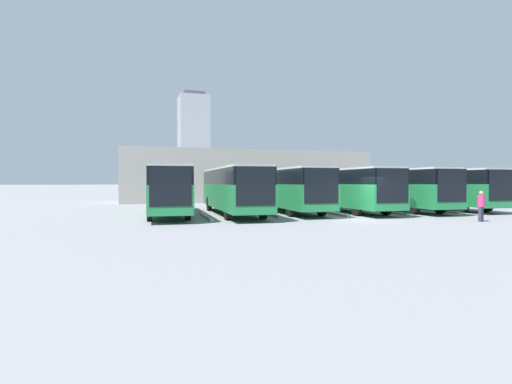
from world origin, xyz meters
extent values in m
plane|color=gray|center=(0.00, 0.00, 0.00)|extent=(600.00, 600.00, 0.00)
cube|color=#238447|center=(-10.84, -5.88, 1.25)|extent=(3.09, 12.45, 1.60)
cube|color=black|center=(-10.84, -5.88, 2.55)|extent=(3.04, 12.26, 0.98)
cube|color=black|center=(-10.51, 0.30, 1.99)|extent=(2.13, 0.15, 2.09)
cube|color=#238447|center=(-10.51, 0.30, 0.67)|extent=(2.30, 0.18, 0.40)
cube|color=silver|center=(-10.84, -5.88, 3.10)|extent=(2.96, 11.95, 0.12)
cylinder|color=black|center=(-11.70, -2.00, 0.56)|extent=(0.36, 1.13, 1.12)
cylinder|color=black|center=(-9.57, -2.12, 0.56)|extent=(0.36, 1.13, 1.12)
cylinder|color=black|center=(-12.11, -9.64, 0.56)|extent=(0.36, 1.13, 1.12)
cylinder|color=black|center=(-9.99, -9.75, 0.56)|extent=(0.36, 1.13, 1.12)
cube|color=#9E9E99|center=(-8.67, -4.03, 0.07)|extent=(0.53, 5.40, 0.15)
cube|color=#238447|center=(-6.50, -5.70, 1.25)|extent=(3.09, 12.45, 1.60)
cube|color=black|center=(-6.50, -5.70, 2.55)|extent=(3.04, 12.26, 0.98)
cube|color=black|center=(-6.17, 0.47, 1.99)|extent=(2.13, 0.15, 2.09)
cube|color=#238447|center=(-6.17, 0.47, 0.67)|extent=(2.30, 0.18, 0.40)
cube|color=silver|center=(-6.50, -5.70, 3.10)|extent=(2.96, 11.95, 0.12)
cylinder|color=black|center=(-7.36, -1.83, 0.56)|extent=(0.36, 1.13, 1.12)
cylinder|color=black|center=(-5.24, -1.94, 0.56)|extent=(0.36, 1.13, 1.12)
cylinder|color=black|center=(-7.77, -9.46, 0.56)|extent=(0.36, 1.13, 1.12)
cylinder|color=black|center=(-5.65, -9.58, 0.56)|extent=(0.36, 1.13, 1.12)
cube|color=#9E9E99|center=(-4.34, -3.85, 0.07)|extent=(0.53, 5.40, 0.15)
cube|color=#238447|center=(-2.17, -5.81, 1.25)|extent=(3.09, 12.45, 1.60)
cube|color=black|center=(-2.17, -5.81, 2.55)|extent=(3.04, 12.26, 0.98)
cube|color=black|center=(-1.84, 0.36, 1.99)|extent=(2.13, 0.15, 2.09)
cube|color=#238447|center=(-1.83, 0.37, 0.67)|extent=(2.30, 0.18, 0.40)
cube|color=silver|center=(-2.17, -5.81, 3.10)|extent=(2.96, 11.95, 0.12)
cylinder|color=black|center=(-3.02, -1.93, 0.56)|extent=(0.36, 1.13, 1.12)
cylinder|color=black|center=(-0.90, -2.05, 0.56)|extent=(0.36, 1.13, 1.12)
cylinder|color=black|center=(-3.43, -9.57, 0.56)|extent=(0.36, 1.13, 1.12)
cylinder|color=black|center=(-1.31, -9.68, 0.56)|extent=(0.36, 1.13, 1.12)
cube|color=#9E9E99|center=(0.00, -3.96, 0.07)|extent=(0.53, 5.40, 0.15)
cube|color=#238447|center=(2.17, -6.58, 1.25)|extent=(3.09, 12.45, 1.60)
cube|color=black|center=(2.17, -6.58, 2.55)|extent=(3.04, 12.26, 0.98)
cube|color=black|center=(2.50, -0.40, 1.99)|extent=(2.13, 0.15, 2.09)
cube|color=#238447|center=(2.50, -0.40, 0.67)|extent=(2.30, 0.18, 0.40)
cube|color=silver|center=(2.17, -6.58, 3.10)|extent=(2.96, 11.95, 0.12)
cylinder|color=black|center=(1.31, -2.70, 0.56)|extent=(0.36, 1.13, 1.12)
cylinder|color=black|center=(3.43, -2.82, 0.56)|extent=(0.36, 1.13, 1.12)
cylinder|color=black|center=(0.90, -10.34, 0.56)|extent=(0.36, 1.13, 1.12)
cylinder|color=black|center=(3.02, -10.45, 0.56)|extent=(0.36, 1.13, 1.12)
cube|color=#9E9E99|center=(4.34, -4.73, 0.07)|extent=(0.53, 5.40, 0.15)
cube|color=#238447|center=(6.50, -5.60, 1.25)|extent=(3.09, 12.45, 1.60)
cube|color=black|center=(6.50, -5.60, 2.55)|extent=(3.04, 12.26, 0.98)
cube|color=black|center=(6.84, 0.58, 1.99)|extent=(2.13, 0.15, 2.09)
cube|color=#238447|center=(6.84, 0.58, 0.67)|extent=(2.30, 0.18, 0.40)
cube|color=silver|center=(6.50, -5.60, 3.10)|extent=(2.96, 11.95, 0.12)
cylinder|color=black|center=(5.65, -1.72, 0.56)|extent=(0.36, 1.13, 1.12)
cylinder|color=black|center=(7.77, -1.84, 0.56)|extent=(0.36, 1.13, 1.12)
cylinder|color=black|center=(5.24, -9.36, 0.56)|extent=(0.36, 1.13, 1.12)
cylinder|color=black|center=(7.36, -9.47, 0.56)|extent=(0.36, 1.13, 1.12)
cube|color=#9E9E99|center=(8.67, -3.75, 0.07)|extent=(0.53, 5.40, 0.15)
cube|color=#238447|center=(10.84, -6.36, 1.25)|extent=(3.09, 12.45, 1.60)
cube|color=black|center=(10.84, -6.36, 2.55)|extent=(3.04, 12.26, 0.98)
cube|color=black|center=(11.17, -0.19, 1.99)|extent=(2.13, 0.15, 2.09)
cube|color=#238447|center=(11.17, -0.18, 0.67)|extent=(2.30, 0.18, 0.40)
cube|color=silver|center=(10.84, -6.36, 3.10)|extent=(2.96, 11.95, 0.12)
cylinder|color=black|center=(9.99, -2.49, 0.56)|extent=(0.36, 1.13, 1.12)
cylinder|color=black|center=(12.11, -2.60, 0.56)|extent=(0.36, 1.13, 1.12)
cylinder|color=black|center=(9.57, -10.12, 0.56)|extent=(0.36, 1.13, 1.12)
cylinder|color=black|center=(11.70, -10.24, 0.56)|extent=(0.36, 1.13, 1.12)
cylinder|color=#38384C|center=(-5.58, 3.24, 0.41)|extent=(0.24, 0.24, 0.83)
cylinder|color=#38384C|center=(-5.39, 3.32, 0.41)|extent=(0.24, 0.24, 0.83)
cylinder|color=#D13375|center=(-5.48, 3.28, 1.15)|extent=(0.49, 0.49, 0.65)
sphere|color=tan|center=(-5.48, 3.28, 1.59)|extent=(0.22, 0.22, 0.22)
cube|color=#A8A399|center=(0.00, -24.47, 2.87)|extent=(28.34, 8.01, 5.74)
cube|color=silver|center=(0.00, -29.98, 5.49)|extent=(28.34, 3.00, 0.24)
cylinder|color=slate|center=(-9.92, -31.08, 2.75)|extent=(0.20, 0.20, 5.49)
cylinder|color=slate|center=(9.92, -31.08, 2.75)|extent=(0.20, 0.20, 5.49)
cube|color=#ADB2B7|center=(-27.08, -237.86, 28.57)|extent=(18.65, 18.65, 57.14)
cube|color=#4C4C51|center=(-27.08, -237.86, 58.34)|extent=(13.06, 13.06, 2.40)
camera|label=1|loc=(13.23, 20.58, 2.23)|focal=28.00mm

